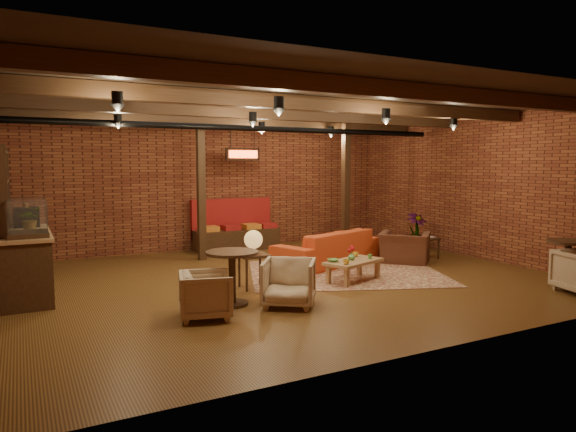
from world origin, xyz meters
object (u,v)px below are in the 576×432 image
side_table_lamp (253,244)px  armchair_right (405,242)px  armchair_a (206,292)px  armchair_b (289,280)px  coffee_table (353,263)px  round_table_right (568,256)px  plant_tall (417,194)px  side_table_book (428,239)px  round_table_left (232,269)px  sofa (327,248)px

side_table_lamp → armchair_right: 3.84m
armchair_a → armchair_b: (1.29, -0.00, 0.03)m
coffee_table → armchair_a: size_ratio=1.77×
side_table_lamp → round_table_right: (4.82, -2.44, -0.22)m
plant_tall → armchair_a: bearing=-155.4°
armchair_b → round_table_right: 4.96m
side_table_book → round_table_right: (0.26, -3.13, 0.10)m
round_table_left → plant_tall: size_ratio=0.29×
coffee_table → armchair_b: (-1.77, -0.88, 0.04)m
round_table_right → armchair_b: bearing=166.4°
side_table_lamp → round_table_right: side_table_lamp is taller
armchair_b → armchair_right: size_ratio=0.76×
coffee_table → armchair_b: size_ratio=1.62×
round_table_left → armchair_a: (-0.56, -0.44, -0.20)m
sofa → coffee_table: bearing=56.2°
round_table_left → armchair_a: round_table_left is taller
armchair_b → plant_tall: size_ratio=0.28×
side_table_book → sofa: bearing=169.4°
coffee_table → armchair_b: 1.98m
armchair_right → round_table_right: bearing=156.1°
round_table_left → plant_tall: plant_tall is taller
side_table_lamp → side_table_book: (4.56, 0.69, -0.32)m
plant_tall → side_table_book: bearing=-117.7°
side_table_lamp → armchair_a: 1.85m
armchair_right → side_table_book: 0.79m
side_table_lamp → armchair_b: 1.33m
plant_tall → round_table_right: bearing=-93.2°
armchair_a → plant_tall: (6.33, 2.90, 1.04)m
round_table_right → round_table_left: bearing=163.9°
coffee_table → armchair_right: bearing=25.3°
side_table_lamp → armchair_b: size_ratio=1.29×
armchair_right → side_table_book: bearing=-123.0°
coffee_table → armchair_b: bearing=-153.5°
coffee_table → plant_tall: bearing=31.7°
sofa → round_table_left: bearing=15.4°
round_table_left → armchair_right: bearing=17.2°
round_table_left → round_table_right: (5.54, -1.60, -0.01)m
armchair_b → sofa: bearing=82.9°
round_table_left → round_table_right: 5.77m
armchair_b → armchair_right: (3.78, 1.83, 0.06)m
side_table_lamp → sofa: bearing=27.4°
round_table_left → coffee_table: bearing=10.1°
armchair_b → round_table_right: bearing=21.3°
sofa → round_table_left: (-2.90, -1.97, 0.19)m
plant_tall → armchair_right: bearing=-139.8°
armchair_right → round_table_right: armchair_right is taller
armchair_b → side_table_lamp: bearing=125.3°
side_table_book → armchair_a: bearing=-161.4°
sofa → side_table_book: sofa is taller
round_table_left → armchair_b: bearing=-31.0°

